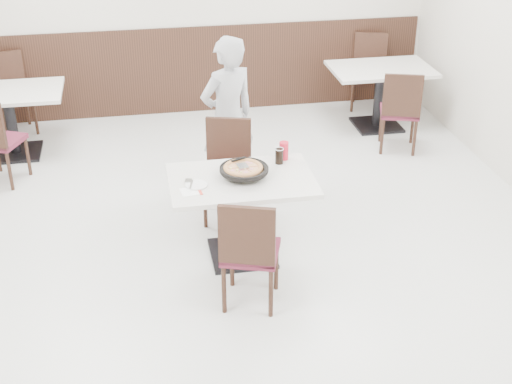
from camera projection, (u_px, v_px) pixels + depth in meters
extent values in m
plane|color=#B6B5B1|center=(236.00, 254.00, 6.25)|extent=(7.00, 7.00, 0.00)
cube|color=beige|center=(189.00, 2.00, 8.63)|extent=(6.00, 0.04, 2.80)
cube|color=black|center=(193.00, 70.00, 9.02)|extent=(5.90, 0.03, 1.10)
cylinder|color=black|center=(241.00, 175.00, 5.90)|extent=(0.11, 0.11, 0.04)
cylinder|color=black|center=(244.00, 172.00, 5.89)|extent=(0.34, 0.34, 0.01)
cylinder|color=#BB824A|center=(243.00, 170.00, 5.89)|extent=(0.30, 0.30, 0.02)
cube|color=silver|center=(243.00, 166.00, 5.89)|extent=(0.10, 0.12, 0.00)
cube|color=white|center=(190.00, 191.00, 5.68)|extent=(0.16, 0.16, 0.00)
cylinder|color=white|center=(196.00, 185.00, 5.76)|extent=(0.18, 0.18, 0.01)
cube|color=silver|center=(191.00, 185.00, 5.75)|extent=(0.05, 0.15, 0.00)
cylinder|color=black|center=(279.00, 156.00, 6.11)|extent=(0.07, 0.07, 0.13)
cylinder|color=red|center=(284.00, 151.00, 6.18)|extent=(0.08, 0.08, 0.16)
imported|color=#BABABF|center=(228.00, 118.00, 6.91)|extent=(0.70, 0.59, 1.62)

